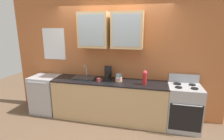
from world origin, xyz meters
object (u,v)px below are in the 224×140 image
at_px(bowl_stack, 119,78).
at_px(stove_range, 183,107).
at_px(cup_near_sink, 99,80).
at_px(vase, 145,77).
at_px(dishwasher, 46,94).
at_px(sink_faucet, 84,77).
at_px(coffee_maker, 108,74).

bearing_deg(bowl_stack, stove_range, -0.93).
bearing_deg(cup_near_sink, bowl_stack, 17.46).
height_order(vase, dishwasher, vase).
xyz_separation_m(sink_faucet, cup_near_sink, (0.40, -0.18, 0.02)).
bearing_deg(dishwasher, stove_range, 0.08).
height_order(stove_range, coffee_maker, coffee_maker).
relative_size(cup_near_sink, dishwasher, 0.13).
bearing_deg(vase, bowl_stack, 170.78).
height_order(sink_faucet, dishwasher, sink_faucet).
bearing_deg(dishwasher, vase, -1.54).
distance_m(sink_faucet, coffee_maker, 0.54).
relative_size(stove_range, sink_faucet, 2.10).
bearing_deg(bowl_stack, dishwasher, -179.16).
distance_m(vase, cup_near_sink, 0.97).
height_order(stove_range, dishwasher, stove_range).
relative_size(stove_range, dishwasher, 1.20).
distance_m(sink_faucet, vase, 1.37).
bearing_deg(bowl_stack, sink_faucet, 176.73).
xyz_separation_m(sink_faucet, coffee_maker, (0.53, 0.07, 0.09)).
height_order(bowl_stack, cup_near_sink, bowl_stack).
xyz_separation_m(vase, cup_near_sink, (-0.96, -0.04, -0.12)).
distance_m(stove_range, bowl_stack, 1.45).
xyz_separation_m(stove_range, coffee_maker, (-1.63, 0.14, 0.55)).
height_order(sink_faucet, bowl_stack, sink_faucet).
bearing_deg(cup_near_sink, stove_range, 3.50).
distance_m(sink_faucet, cup_near_sink, 0.43).
distance_m(stove_range, dishwasher, 3.15).
xyz_separation_m(cup_near_sink, coffee_maker, (0.14, 0.24, 0.07)).
bearing_deg(vase, coffee_maker, 166.17).
height_order(vase, cup_near_sink, vase).
xyz_separation_m(stove_range, vase, (-0.80, -0.07, 0.60)).
relative_size(bowl_stack, coffee_maker, 0.57).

